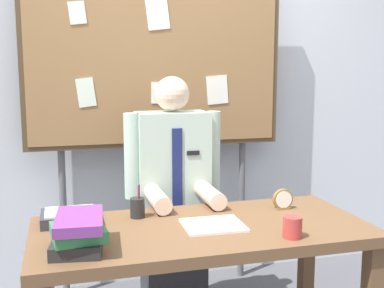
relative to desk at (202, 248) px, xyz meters
name	(u,v)px	position (x,y,z in m)	size (l,w,h in m)	color
back_wall	(151,86)	(0.00, 1.22, 0.69)	(6.40, 0.08, 2.70)	silver
desk	(202,248)	(0.00, 0.00, 0.00)	(1.52, 0.70, 0.76)	brown
person	(173,211)	(0.00, 0.58, 0.01)	(0.55, 0.56, 1.43)	#2D2D33
bulletin_board	(156,56)	(0.00, 1.02, 0.89)	(1.65, 0.09, 2.17)	#4C3823
book_stack	(78,233)	(-0.55, -0.16, 0.18)	(0.23, 0.31, 0.14)	#262626
open_notebook	(213,225)	(0.04, -0.02, 0.11)	(0.27, 0.23, 0.01)	silver
desk_clock	(283,200)	(0.47, 0.15, 0.15)	(0.10, 0.04, 0.10)	olive
coffee_mug	(292,227)	(0.32, -0.25, 0.15)	(0.08, 0.08, 0.09)	#B23833
pen_holder	(137,208)	(-0.26, 0.21, 0.15)	(0.07, 0.07, 0.16)	#262626
paper_tray	(70,217)	(-0.58, 0.21, 0.13)	(0.26, 0.20, 0.06)	#333338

